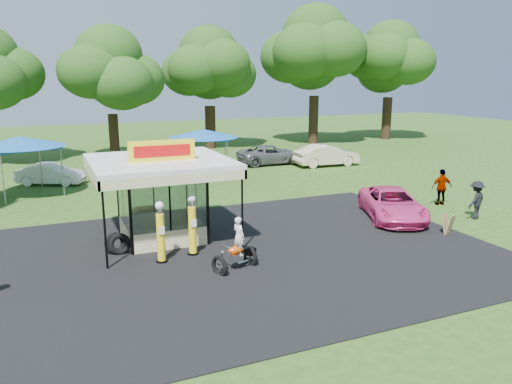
% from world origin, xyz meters
% --- Properties ---
extents(ground, '(120.00, 120.00, 0.00)m').
position_xyz_m(ground, '(0.00, 0.00, 0.00)').
color(ground, '#274B17').
rests_on(ground, ground).
extents(asphalt_apron, '(20.00, 14.00, 0.04)m').
position_xyz_m(asphalt_apron, '(0.00, 2.00, 0.02)').
color(asphalt_apron, black).
rests_on(asphalt_apron, ground).
extents(gas_station_kiosk, '(5.40, 5.40, 4.18)m').
position_xyz_m(gas_station_kiosk, '(-2.00, 4.99, 1.78)').
color(gas_station_kiosk, white).
rests_on(gas_station_kiosk, ground).
extents(gas_pump_left, '(0.43, 0.43, 2.29)m').
position_xyz_m(gas_pump_left, '(-2.65, 2.34, 1.10)').
color(gas_pump_left, black).
rests_on(gas_pump_left, ground).
extents(gas_pump_right, '(0.44, 0.44, 2.35)m').
position_xyz_m(gas_pump_right, '(-1.38, 2.68, 1.13)').
color(gas_pump_right, black).
rests_on(gas_pump_right, ground).
extents(motorcycle, '(1.73, 1.25, 1.96)m').
position_xyz_m(motorcycle, '(-0.34, 0.68, 0.76)').
color(motorcycle, black).
rests_on(motorcycle, ground).
extents(spare_tires, '(1.01, 0.62, 0.86)m').
position_xyz_m(spare_tires, '(-3.99, 3.88, 0.42)').
color(spare_tires, black).
rests_on(spare_tires, ground).
extents(a_frame_sign, '(0.54, 0.61, 0.88)m').
position_xyz_m(a_frame_sign, '(9.36, 0.80, 0.45)').
color(a_frame_sign, '#593819').
rests_on(a_frame_sign, ground).
extents(kiosk_car, '(2.82, 1.13, 0.96)m').
position_xyz_m(kiosk_car, '(-2.00, 7.20, 0.48)').
color(kiosk_car, yellow).
rests_on(kiosk_car, ground).
extents(pink_sedan, '(4.20, 5.66, 1.43)m').
position_xyz_m(pink_sedan, '(8.70, 3.71, 0.71)').
color(pink_sedan, '#F44292').
rests_on(pink_sedan, ground).
extents(spectator_east_a, '(1.34, 1.03, 1.83)m').
position_xyz_m(spectator_east_a, '(12.31, 2.13, 0.91)').
color(spectator_east_a, black).
rests_on(spectator_east_a, ground).
extents(spectator_east_b, '(1.20, 0.71, 1.91)m').
position_xyz_m(spectator_east_b, '(12.72, 4.79, 0.95)').
color(spectator_east_b, gray).
rests_on(spectator_east_b, ground).
extents(bg_car_a, '(4.29, 2.98, 1.34)m').
position_xyz_m(bg_car_a, '(-5.94, 18.35, 0.67)').
color(bg_car_a, white).
rests_on(bg_car_a, ground).
extents(bg_car_b, '(5.77, 3.83, 1.55)m').
position_xyz_m(bg_car_b, '(-0.08, 19.42, 0.78)').
color(bg_car_b, '#B0240D').
rests_on(bg_car_b, ground).
extents(bg_car_c, '(4.70, 2.56, 1.52)m').
position_xyz_m(bg_car_c, '(4.04, 17.85, 0.76)').
color(bg_car_c, '#A4A3A8').
rests_on(bg_car_c, ground).
extents(bg_car_d, '(5.27, 2.46, 1.46)m').
position_xyz_m(bg_car_d, '(9.88, 19.74, 0.73)').
color(bg_car_d, '#5B5B5E').
rests_on(bg_car_d, ground).
extents(bg_car_e, '(5.02, 2.01, 1.62)m').
position_xyz_m(bg_car_e, '(13.35, 17.35, 0.81)').
color(bg_car_e, beige).
rests_on(bg_car_e, ground).
extents(tent_west, '(4.82, 4.82, 3.37)m').
position_xyz_m(tent_west, '(-7.38, 15.78, 3.05)').
color(tent_west, gray).
rests_on(tent_west, ground).
extents(tent_east, '(4.60, 4.60, 3.22)m').
position_xyz_m(tent_east, '(3.56, 16.81, 2.91)').
color(tent_east, gray).
rests_on(tent_east, ground).
extents(oak_far_c, '(8.76, 8.76, 10.33)m').
position_xyz_m(oak_far_c, '(-0.85, 26.86, 6.55)').
color(oak_far_c, black).
rests_on(oak_far_c, ground).
extents(oak_far_d, '(9.13, 9.13, 10.87)m').
position_xyz_m(oak_far_d, '(8.37, 30.02, 6.93)').
color(oak_far_d, black).
rests_on(oak_far_d, ground).
extents(oak_far_e, '(11.03, 11.03, 13.13)m').
position_xyz_m(oak_far_e, '(18.89, 29.09, 8.38)').
color(oak_far_e, black).
rests_on(oak_far_e, ground).
extents(oak_far_f, '(9.99, 9.99, 12.04)m').
position_xyz_m(oak_far_f, '(27.92, 29.15, 7.73)').
color(oak_far_f, black).
rests_on(oak_far_f, ground).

